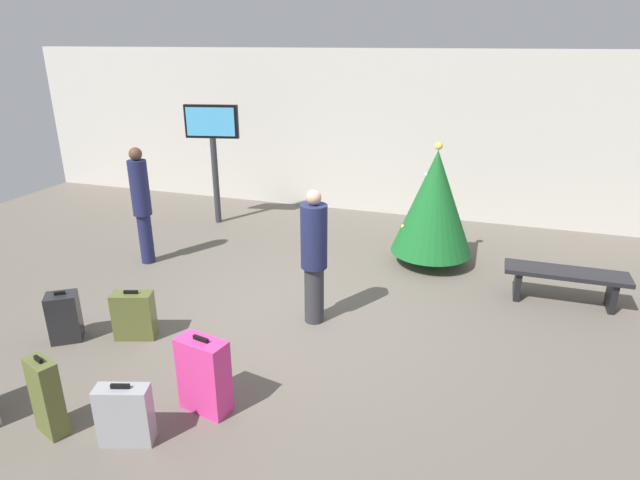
% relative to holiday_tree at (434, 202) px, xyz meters
% --- Properties ---
extents(ground_plane, '(16.00, 16.00, 0.00)m').
position_rel_holiday_tree_xyz_m(ground_plane, '(-1.47, -2.30, -1.03)').
color(ground_plane, '#665E54').
extents(back_wall, '(16.00, 0.20, 3.25)m').
position_rel_holiday_tree_xyz_m(back_wall, '(-1.47, 2.50, 0.59)').
color(back_wall, beige).
rests_on(back_wall, ground_plane).
extents(holiday_tree, '(1.27, 1.27, 1.97)m').
position_rel_holiday_tree_xyz_m(holiday_tree, '(0.00, 0.00, 0.00)').
color(holiday_tree, '#4C3319').
rests_on(holiday_tree, ground_plane).
extents(flight_info_kiosk, '(1.01, 0.29, 2.28)m').
position_rel_holiday_tree_xyz_m(flight_info_kiosk, '(-4.26, 0.80, 0.60)').
color(flight_info_kiosk, '#333338').
rests_on(flight_info_kiosk, ground_plane).
extents(waiting_bench, '(1.58, 0.44, 0.48)m').
position_rel_holiday_tree_xyz_m(waiting_bench, '(1.90, -0.82, -0.67)').
color(waiting_bench, black).
rests_on(waiting_bench, ground_plane).
extents(traveller_0, '(0.31, 0.31, 1.88)m').
position_rel_holiday_tree_xyz_m(traveller_0, '(-4.37, -1.36, -0.02)').
color(traveller_0, '#1E234C').
rests_on(traveller_0, ground_plane).
extents(traveller_1, '(0.46, 0.46, 1.75)m').
position_rel_holiday_tree_xyz_m(traveller_1, '(-1.19, -2.34, -0.11)').
color(traveller_1, '#333338').
rests_on(traveller_1, ground_plane).
extents(suitcase_0, '(0.51, 0.32, 0.61)m').
position_rel_holiday_tree_xyz_m(suitcase_0, '(-2.08, -4.95, -0.74)').
color(suitcase_0, '#9EA0A5').
rests_on(suitcase_0, ground_plane).
extents(suitcase_1, '(0.52, 0.36, 0.63)m').
position_rel_holiday_tree_xyz_m(suitcase_1, '(-3.12, -3.40, -0.74)').
color(suitcase_1, '#59602D').
rests_on(suitcase_1, ground_plane).
extents(suitcase_2, '(0.44, 0.42, 0.64)m').
position_rel_holiday_tree_xyz_m(suitcase_2, '(-3.88, -3.71, -0.73)').
color(suitcase_2, '#232326').
rests_on(suitcase_2, ground_plane).
extents(suitcase_4, '(0.53, 0.34, 0.81)m').
position_rel_holiday_tree_xyz_m(suitcase_4, '(-1.64, -4.32, -0.65)').
color(suitcase_4, '#E5388C').
rests_on(suitcase_4, ground_plane).
extents(suitcase_5, '(0.37, 0.27, 0.80)m').
position_rel_holiday_tree_xyz_m(suitcase_5, '(-2.83, -5.05, -0.65)').
color(suitcase_5, '#59602D').
rests_on(suitcase_5, ground_plane).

